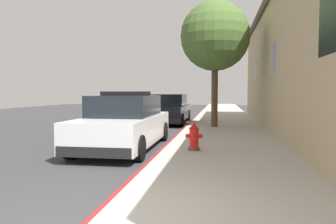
# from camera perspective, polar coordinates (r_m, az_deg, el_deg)

# --- Properties ---
(ground_plane) EXTENTS (31.93, 60.00, 0.20)m
(ground_plane) POSITION_cam_1_polar(r_m,az_deg,el_deg) (14.92, -13.88, -3.40)
(ground_plane) COLOR #353538
(sidewalk_pavement) EXTENTS (3.35, 60.00, 0.15)m
(sidewalk_pavement) POSITION_cam_1_polar(r_m,az_deg,el_deg) (13.72, 9.89, -3.21)
(sidewalk_pavement) COLOR #ADA89E
(sidewalk_pavement) RESTS_ON ground
(curb_painted_edge) EXTENTS (0.08, 60.00, 0.15)m
(curb_painted_edge) POSITION_cam_1_polar(r_m,az_deg,el_deg) (13.80, 2.74, -3.13)
(curb_painted_edge) COLOR maroon
(curb_painted_edge) RESTS_ON ground
(police_cruiser) EXTENTS (1.94, 4.84, 1.68)m
(police_cruiser) POSITION_cam_1_polar(r_m,az_deg,el_deg) (9.67, -7.55, -1.96)
(police_cruiser) COLOR white
(police_cruiser) RESTS_ON ground
(parked_car_silver_ahead) EXTENTS (1.94, 4.84, 1.56)m
(parked_car_silver_ahead) POSITION_cam_1_polar(r_m,az_deg,el_deg) (17.49, 0.21, 0.45)
(parked_car_silver_ahead) COLOR black
(parked_car_silver_ahead) RESTS_ON ground
(fire_hydrant) EXTENTS (0.44, 0.40, 0.76)m
(fire_hydrant) POSITION_cam_1_polar(r_m,az_deg,el_deg) (8.52, 4.58, -4.35)
(fire_hydrant) COLOR #4C4C51
(fire_hydrant) RESTS_ON sidewalk_pavement
(street_tree) EXTENTS (3.01, 3.01, 5.45)m
(street_tree) POSITION_cam_1_polar(r_m,az_deg,el_deg) (14.62, 8.23, 12.93)
(street_tree) COLOR brown
(street_tree) RESTS_ON sidewalk_pavement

